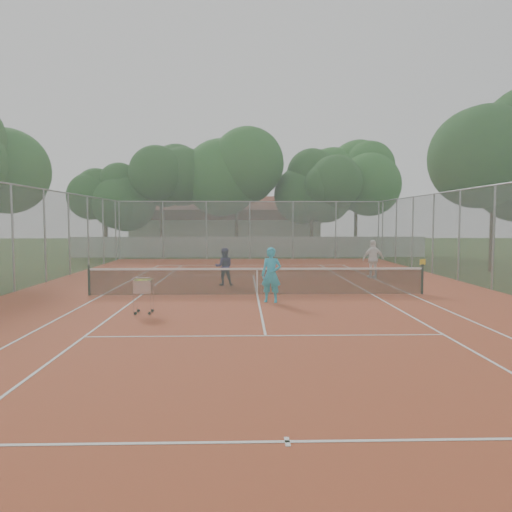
{
  "coord_description": "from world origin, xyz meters",
  "views": [
    {
      "loc": [
        -0.53,
        -17.62,
        2.64
      ],
      "look_at": [
        0.0,
        1.5,
        1.3
      ],
      "focal_mm": 35.0,
      "sensor_mm": 36.0,
      "label": 1
    }
  ],
  "objects_px": {
    "player_far_left": "(224,267)",
    "player_far_right": "(373,259)",
    "player_near": "(271,275)",
    "clubhouse": "(226,226)",
    "tennis_net": "(257,281)",
    "ball_hopper": "(144,295)"
  },
  "relations": [
    {
      "from": "player_far_left",
      "to": "ball_hopper",
      "type": "xyz_separation_m",
      "value": [
        -2.04,
        -6.27,
        -0.23
      ]
    },
    {
      "from": "tennis_net",
      "to": "player_far_right",
      "type": "relative_size",
      "value": 6.75
    },
    {
      "from": "ball_hopper",
      "to": "player_far_left",
      "type": "bearing_deg",
      "value": 80.17
    },
    {
      "from": "clubhouse",
      "to": "player_far_left",
      "type": "relative_size",
      "value": 10.73
    },
    {
      "from": "player_far_left",
      "to": "player_far_right",
      "type": "xyz_separation_m",
      "value": [
        6.79,
        2.46,
        0.12
      ]
    },
    {
      "from": "tennis_net",
      "to": "ball_hopper",
      "type": "xyz_separation_m",
      "value": [
        -3.31,
        -3.61,
        0.05
      ]
    },
    {
      "from": "player_far_left",
      "to": "player_far_right",
      "type": "bearing_deg",
      "value": -164.66
    },
    {
      "from": "tennis_net",
      "to": "player_near",
      "type": "distance_m",
      "value": 1.74
    },
    {
      "from": "tennis_net",
      "to": "player_far_right",
      "type": "xyz_separation_m",
      "value": [
        5.51,
        5.13,
        0.39
      ]
    },
    {
      "from": "tennis_net",
      "to": "player_far_left",
      "type": "height_order",
      "value": "player_far_left"
    },
    {
      "from": "clubhouse",
      "to": "player_near",
      "type": "bearing_deg",
      "value": -85.51
    },
    {
      "from": "player_near",
      "to": "ball_hopper",
      "type": "relative_size",
      "value": 1.66
    },
    {
      "from": "clubhouse",
      "to": "ball_hopper",
      "type": "bearing_deg",
      "value": -92.3
    },
    {
      "from": "player_far_right",
      "to": "ball_hopper",
      "type": "relative_size",
      "value": 1.64
    },
    {
      "from": "tennis_net",
      "to": "player_far_right",
      "type": "distance_m",
      "value": 7.54
    },
    {
      "from": "player_near",
      "to": "player_far_right",
      "type": "xyz_separation_m",
      "value": [
        5.11,
        6.77,
        -0.01
      ]
    },
    {
      "from": "clubhouse",
      "to": "tennis_net",
      "type": "bearing_deg",
      "value": -86.05
    },
    {
      "from": "tennis_net",
      "to": "clubhouse",
      "type": "distance_m",
      "value": 29.12
    },
    {
      "from": "player_near",
      "to": "player_far_left",
      "type": "bearing_deg",
      "value": 126.4
    },
    {
      "from": "player_near",
      "to": "player_far_left",
      "type": "distance_m",
      "value": 4.62
    },
    {
      "from": "player_far_right",
      "to": "tennis_net",
      "type": "bearing_deg",
      "value": 31.41
    },
    {
      "from": "clubhouse",
      "to": "player_far_right",
      "type": "bearing_deg",
      "value": -72.53
    }
  ]
}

